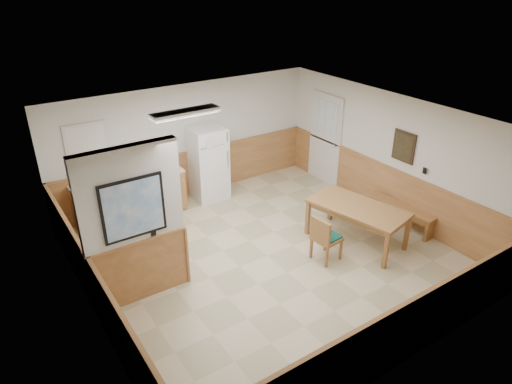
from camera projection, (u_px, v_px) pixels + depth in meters
ground at (267, 256)px, 8.17m from camera, size 6.00×6.00×0.00m
ceiling at (269, 121)px, 7.05m from camera, size 6.00×6.00×0.02m
back_wall at (188, 142)px, 9.84m from camera, size 6.00×0.02×2.50m
right_wall at (391, 156)px, 9.10m from camera, size 0.02×6.00×2.50m
left_wall at (85, 249)px, 6.11m from camera, size 0.02×6.00×2.50m
wainscot_back at (191, 174)px, 10.16m from camera, size 6.00×0.04×1.00m
wainscot_right at (385, 190)px, 9.43m from camera, size 0.04×6.00×1.00m
wainscot_left at (96, 293)px, 6.46m from camera, size 0.04×6.00×1.00m
partition_wall at (134, 228)px, 6.64m from camera, size 1.50×0.20×2.50m
kitchen_counter at (144, 194)px, 9.35m from camera, size 2.20×0.61×1.00m
exterior_door at (325, 139)px, 10.58m from camera, size 0.07×1.02×2.15m
kitchen_window at (87, 148)px, 8.64m from camera, size 0.80×0.04×1.00m
wall_painting at (404, 147)px, 8.73m from camera, size 0.04×0.50×0.60m
fluorescent_fixture at (185, 113)px, 7.64m from camera, size 1.20×0.30×0.09m
refrigerator at (208, 163)px, 9.89m from camera, size 0.74×0.74×1.61m
dining_table at (358, 211)px, 8.30m from camera, size 1.26×1.92×0.75m
dining_bench at (400, 210)px, 8.98m from camera, size 0.47×1.50×0.45m
dining_chair at (324, 236)px, 7.82m from camera, size 0.63×0.47×0.85m
fire_extinguisher at (171, 160)px, 9.36m from camera, size 0.10×0.10×0.38m
soap_bottle at (89, 181)px, 8.58m from camera, size 0.10×0.10×0.23m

